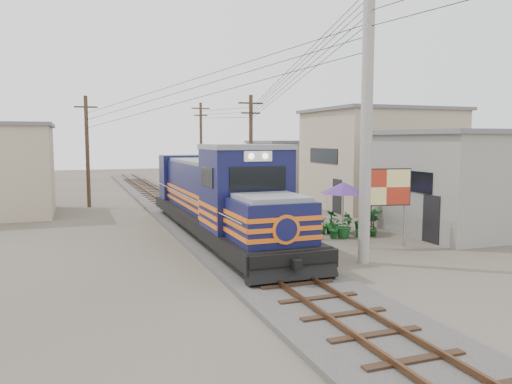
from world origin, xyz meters
name	(u,v)px	position (x,y,z in m)	size (l,w,h in m)	color
ground	(264,268)	(0.00, 0.00, 0.00)	(120.00, 120.00, 0.00)	#473F35
ballast	(195,221)	(0.00, 10.00, 0.08)	(3.60, 70.00, 0.16)	#595651
track	(195,217)	(0.00, 10.00, 0.26)	(1.15, 70.00, 0.12)	#51331E
locomotive	(218,198)	(0.00, 5.58, 1.73)	(2.94, 15.99, 3.96)	black
utility_pole_main	(367,118)	(3.50, -0.50, 5.00)	(0.40, 0.40, 10.00)	#9E9B93
wooden_pole_mid	(251,149)	(4.50, 14.00, 3.68)	(1.60, 0.24, 7.00)	#4C3826
wooden_pole_far	(201,144)	(4.80, 28.00, 3.93)	(1.60, 0.24, 7.50)	#4C3826
wooden_pole_left	(87,149)	(-5.00, 18.00, 3.68)	(1.60, 0.24, 7.00)	#4C3826
power_lines	(198,70)	(-0.14, 8.49, 7.56)	(9.65, 19.00, 3.30)	black
shophouse_front	(472,181)	(11.50, 3.00, 2.36)	(7.35, 6.30, 4.70)	gray
shophouse_mid	(380,158)	(12.50, 12.00, 3.11)	(8.40, 7.35, 6.20)	tan
shophouse_back	(293,166)	(11.00, 22.00, 2.11)	(6.30, 6.30, 4.20)	gray
billboard	(386,189)	(5.71, 1.47, 2.31)	(2.02, 0.53, 3.15)	#99999E
market_umbrella	(343,188)	(5.75, 4.83, 2.06)	(2.44, 2.44, 2.34)	black
vendor	(369,210)	(7.54, 5.45, 0.90)	(0.66, 0.43, 1.80)	black
plant_nursery	(337,224)	(5.17, 4.32, 0.49)	(3.39, 3.18, 1.10)	#17511D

